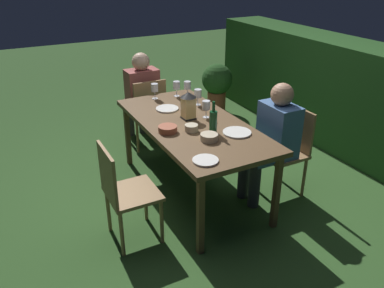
# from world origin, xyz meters

# --- Properties ---
(ground_plane) EXTENTS (16.00, 16.00, 0.00)m
(ground_plane) POSITION_xyz_m (0.00, 0.00, 0.00)
(ground_plane) COLOR #2D5123
(dining_table) EXTENTS (1.84, 0.88, 0.76)m
(dining_table) POSITION_xyz_m (0.00, 0.00, 0.70)
(dining_table) COLOR brown
(dining_table) RESTS_ON ground
(chair_head_near) EXTENTS (0.40, 0.42, 0.87)m
(chair_head_near) POSITION_xyz_m (-1.17, 0.00, 0.49)
(chair_head_near) COLOR #937047
(chair_head_near) RESTS_ON ground
(person_in_rust) EXTENTS (0.48, 0.38, 1.15)m
(person_in_rust) POSITION_xyz_m (-1.36, 0.00, 0.64)
(person_in_rust) COLOR #9E4C47
(person_in_rust) RESTS_ON ground
(chair_side_left_b) EXTENTS (0.42, 0.40, 0.87)m
(chair_side_left_b) POSITION_xyz_m (0.41, -0.83, 0.49)
(chair_side_left_b) COLOR #937047
(chair_side_left_b) RESTS_ON ground
(chair_side_right_b) EXTENTS (0.42, 0.40, 0.87)m
(chair_side_right_b) POSITION_xyz_m (0.41, 0.83, 0.49)
(chair_side_right_b) COLOR #937047
(chair_side_right_b) RESTS_ON ground
(person_in_blue) EXTENTS (0.38, 0.47, 1.15)m
(person_in_blue) POSITION_xyz_m (0.41, 0.64, 0.64)
(person_in_blue) COLOR #426699
(person_in_blue) RESTS_ON ground
(lantern_centerpiece) EXTENTS (0.15, 0.15, 0.27)m
(lantern_centerpiece) POSITION_xyz_m (-0.10, 0.01, 0.90)
(lantern_centerpiece) COLOR black
(lantern_centerpiece) RESTS_ON dining_table
(green_bottle_on_table) EXTENTS (0.07, 0.07, 0.29)m
(green_bottle_on_table) POSITION_xyz_m (0.29, 0.06, 0.87)
(green_bottle_on_table) COLOR #144723
(green_bottle_on_table) RESTS_ON dining_table
(wine_glass_a) EXTENTS (0.08, 0.08, 0.17)m
(wine_glass_a) POSITION_xyz_m (-0.39, 0.27, 0.87)
(wine_glass_a) COLOR silver
(wine_glass_a) RESTS_ON dining_table
(wine_glass_b) EXTENTS (0.08, 0.08, 0.17)m
(wine_glass_b) POSITION_xyz_m (-0.05, 0.18, 0.87)
(wine_glass_b) COLOR silver
(wine_glass_b) RESTS_ON dining_table
(wine_glass_c) EXTENTS (0.08, 0.08, 0.17)m
(wine_glass_c) POSITION_xyz_m (-0.69, 0.30, 0.87)
(wine_glass_c) COLOR silver
(wine_glass_c) RESTS_ON dining_table
(wine_glass_d) EXTENTS (0.08, 0.08, 0.17)m
(wine_glass_d) POSITION_xyz_m (-0.75, 0.20, 0.87)
(wine_glass_d) COLOR silver
(wine_glass_d) RESTS_ON dining_table
(wine_glass_e) EXTENTS (0.08, 0.08, 0.17)m
(wine_glass_e) POSITION_xyz_m (-0.78, -0.05, 0.87)
(wine_glass_e) COLOR silver
(wine_glass_e) RESTS_ON dining_table
(plate_a) EXTENTS (0.25, 0.25, 0.01)m
(plate_a) POSITION_xyz_m (0.40, 0.24, 0.76)
(plate_a) COLOR silver
(plate_a) RESTS_ON dining_table
(plate_b) EXTENTS (0.20, 0.20, 0.01)m
(plate_b) POSITION_xyz_m (0.73, -0.26, 0.76)
(plate_b) COLOR silver
(plate_b) RESTS_ON dining_table
(plate_c) EXTENTS (0.23, 0.23, 0.01)m
(plate_c) POSITION_xyz_m (-0.42, -0.07, 0.76)
(plate_c) COLOR silver
(plate_c) RESTS_ON dining_table
(bowl_olives) EXTENTS (0.17, 0.17, 0.06)m
(bowl_olives) POSITION_xyz_m (0.10, -0.29, 0.79)
(bowl_olives) COLOR #9E5138
(bowl_olives) RESTS_ON dining_table
(bowl_bread) EXTENTS (0.15, 0.15, 0.06)m
(bowl_bread) POSITION_xyz_m (0.42, -0.05, 0.79)
(bowl_bread) COLOR #BCAD8E
(bowl_bread) RESTS_ON dining_table
(bowl_salad) EXTENTS (0.12, 0.12, 0.06)m
(bowl_salad) POSITION_xyz_m (0.17, -0.10, 0.79)
(bowl_salad) COLOR #BCAD8E
(bowl_salad) RESTS_ON dining_table
(side_table) EXTENTS (0.56, 0.56, 0.68)m
(side_table) POSITION_xyz_m (-0.01, 2.33, 0.45)
(side_table) COLOR #937047
(side_table) RESTS_ON ground
(ice_bucket) EXTENTS (0.26, 0.26, 0.34)m
(ice_bucket) POSITION_xyz_m (-0.01, 2.33, 0.78)
(ice_bucket) COLOR #B2B7BF
(ice_bucket) RESTS_ON side_table
(hedge_backdrop) EXTENTS (4.75, 0.62, 1.27)m
(hedge_backdrop) POSITION_xyz_m (0.00, 2.16, 0.64)
(hedge_backdrop) COLOR #234C1E
(hedge_backdrop) RESTS_ON ground
(potted_plant_by_hedge) EXTENTS (0.46, 0.46, 0.73)m
(potted_plant_by_hedge) POSITION_xyz_m (-1.84, 1.39, 0.43)
(potted_plant_by_hedge) COLOR brown
(potted_plant_by_hedge) RESTS_ON ground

